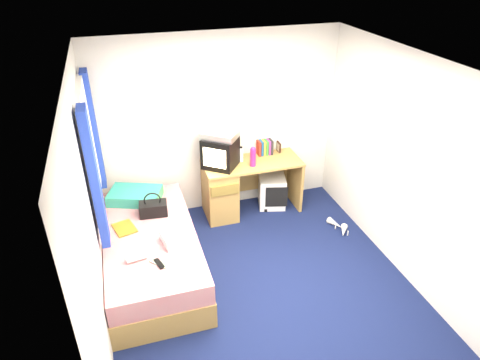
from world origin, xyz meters
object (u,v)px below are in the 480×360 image
object	(u,v)px
bed	(152,253)
pillow	(135,196)
desk	(232,187)
handbag	(153,208)
pink_water_bottle	(253,157)
towel	(178,237)
colour_swatch_fan	(159,264)
storage_cube	(272,191)
water_bottle	(136,257)
magazine	(124,228)
crt_tv	(220,152)
picture_frame	(279,147)
aerosol_can	(241,155)
vcr	(220,135)
white_heels	(339,227)
remote_control	(159,264)

from	to	relation	value
bed	pillow	xyz separation A→B (m)	(-0.08, 0.72, 0.34)
desk	handbag	xyz separation A→B (m)	(-1.10, -0.56, 0.22)
pink_water_bottle	towel	bearing A→B (deg)	-138.94
colour_swatch_fan	towel	bearing A→B (deg)	52.39
storage_cube	water_bottle	distance (m)	2.39
desk	pillow	bearing A→B (deg)	-171.86
magazine	water_bottle	xyz separation A→B (m)	(0.08, -0.58, 0.03)
storage_cube	crt_tv	bearing A→B (deg)	-164.10
towel	pink_water_bottle	bearing A→B (deg)	41.06
handbag	picture_frame	bearing A→B (deg)	27.71
aerosol_can	water_bottle	world-z (taller)	aerosol_can
colour_swatch_fan	magazine	bearing A→B (deg)	112.55
handbag	desk	bearing A→B (deg)	32.55
magazine	pillow	bearing A→B (deg)	72.99
bed	pink_water_bottle	distance (m)	1.75
vcr	picture_frame	size ratio (longest dim) A/B	3.06
pillow	vcr	xyz separation A→B (m)	(1.12, 0.19, 0.58)
pillow	pink_water_bottle	bearing A→B (deg)	2.45
colour_swatch_fan	white_heels	size ratio (longest dim) A/B	0.53
bed	handbag	world-z (taller)	handbag
picture_frame	towel	xyz separation A→B (m)	(-1.64, -1.31, -0.23)
storage_cube	white_heels	distance (m)	1.06
aerosol_can	water_bottle	xyz separation A→B (m)	(-1.50, -1.36, -0.27)
towel	water_bottle	xyz separation A→B (m)	(-0.44, -0.18, -0.02)
vcr	white_heels	world-z (taller)	vcr
aerosol_can	colour_swatch_fan	size ratio (longest dim) A/B	0.88
aerosol_can	handbag	bearing A→B (deg)	-154.02
picture_frame	pink_water_bottle	xyz separation A→B (m)	(-0.47, -0.30, 0.05)
desk	towel	xyz separation A→B (m)	(-0.92, -1.13, 0.19)
water_bottle	remote_control	world-z (taller)	water_bottle
handbag	crt_tv	bearing A→B (deg)	36.13
pillow	aerosol_can	bearing A→B (deg)	9.24
crt_tv	picture_frame	size ratio (longest dim) A/B	3.87
pink_water_bottle	crt_tv	bearing A→B (deg)	163.73
pink_water_bottle	handbag	world-z (taller)	pink_water_bottle
bed	picture_frame	size ratio (longest dim) A/B	14.29
storage_cube	picture_frame	world-z (taller)	picture_frame
desk	water_bottle	distance (m)	1.90
handbag	magazine	world-z (taller)	handbag
pillow	storage_cube	distance (m)	1.91
pillow	pink_water_bottle	world-z (taller)	pink_water_bottle
desk	pink_water_bottle	size ratio (longest dim) A/B	5.42
aerosol_can	magazine	bearing A→B (deg)	-153.59
pink_water_bottle	desk	bearing A→B (deg)	154.94
vcr	water_bottle	bearing A→B (deg)	-95.01
pink_water_bottle	remote_control	bearing A→B (deg)	-136.65
handbag	towel	size ratio (longest dim) A/B	1.07
pillow	desk	xyz separation A→B (m)	(1.27, 0.18, -0.20)
water_bottle	remote_control	distance (m)	0.24
crt_tv	colour_swatch_fan	bearing A→B (deg)	-87.66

